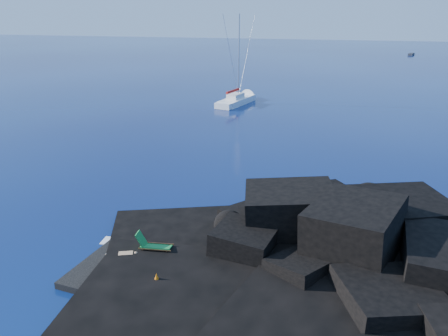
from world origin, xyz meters
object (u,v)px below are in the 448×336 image
object	(u,v)px
sailboat	(237,104)
sunbather	(126,255)
deck_chair	(156,242)
distant_boat_a	(411,55)
marker_cone	(157,279)

from	to	relation	value
sailboat	sunbather	size ratio (longest dim) A/B	5.96
sailboat	deck_chair	xyz separation A→B (m)	(5.77, -41.31, 0.97)
sailboat	distant_boat_a	world-z (taller)	sailboat
sailboat	marker_cone	distance (m)	44.44
sailboat	deck_chair	bearing A→B (deg)	-69.47
distant_boat_a	sailboat	bearing A→B (deg)	-95.39
sailboat	deck_chair	distance (m)	41.72
deck_chair	sailboat	bearing A→B (deg)	90.47
deck_chair	distant_boat_a	size ratio (longest dim) A/B	0.44
marker_cone	distant_boat_a	world-z (taller)	marker_cone
sunbather	deck_chair	bearing A→B (deg)	10.97
deck_chair	marker_cone	distance (m)	2.85
deck_chair	sunbather	distance (m)	1.65
distant_boat_a	deck_chair	bearing A→B (deg)	-86.44
marker_cone	distant_boat_a	size ratio (longest dim) A/B	0.14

